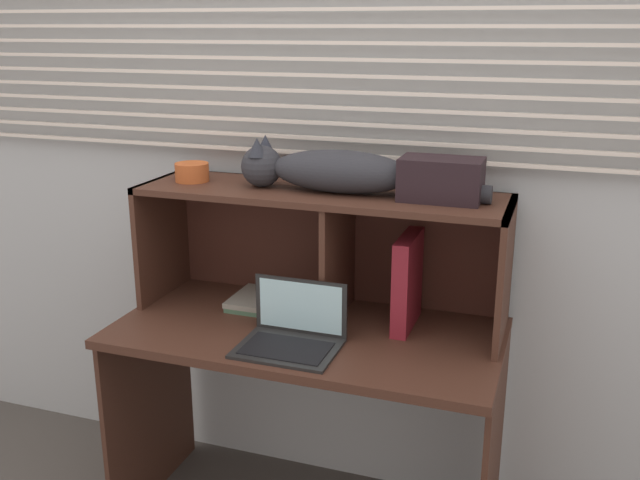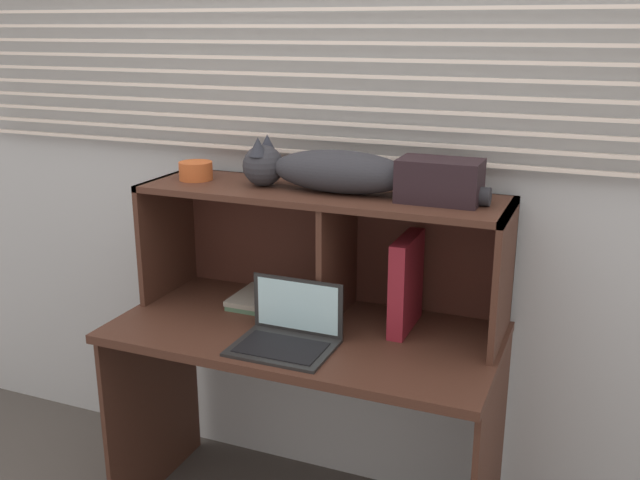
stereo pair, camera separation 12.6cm
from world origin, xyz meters
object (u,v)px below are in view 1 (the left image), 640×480
at_px(binder_upright, 407,282).
at_px(storage_box, 441,179).
at_px(small_basket, 192,172).
at_px(cat, 330,171).
at_px(book_stack, 258,300).
at_px(laptop, 290,334).

xyz_separation_m(binder_upright, storage_box, (0.09, 0.00, 0.35)).
xyz_separation_m(binder_upright, small_basket, (-0.78, 0.00, 0.31)).
bearing_deg(cat, book_stack, 178.50).
xyz_separation_m(cat, book_stack, (-0.27, 0.01, -0.49)).
bearing_deg(binder_upright, laptop, -139.14).
height_order(cat, storage_box, cat).
bearing_deg(binder_upright, small_basket, 180.00).
distance_m(book_stack, storage_box, 0.80).
distance_m(cat, binder_upright, 0.44).
bearing_deg(cat, laptop, -98.10).
relative_size(cat, storage_box, 3.29).
bearing_deg(laptop, small_basket, 150.39).
bearing_deg(cat, small_basket, 180.00).
bearing_deg(storage_box, binder_upright, 180.00).
relative_size(laptop, binder_upright, 0.99).
relative_size(binder_upright, small_basket, 2.65).
bearing_deg(small_basket, book_stack, 1.74).
height_order(book_stack, small_basket, small_basket).
relative_size(laptop, storage_box, 1.22).
relative_size(cat, small_basket, 7.04).
xyz_separation_m(laptop, binder_upright, (0.31, 0.27, 0.12)).
bearing_deg(storage_box, cat, 180.00).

